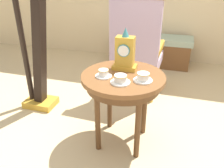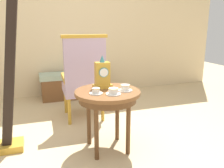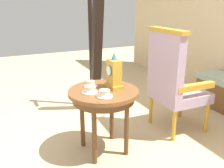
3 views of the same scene
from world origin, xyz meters
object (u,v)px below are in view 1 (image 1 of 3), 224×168
Objects in this scene: teacup_left at (104,74)px; teacup_center at (143,77)px; side_table at (123,84)px; mantel_clock at (125,53)px; teacup_right at (120,79)px; window_bench at (152,50)px; harp at (34,43)px; armchair at (136,46)px.

teacup_left is 0.90× the size of teacup_center.
side_table is 5.15× the size of teacup_left.
teacup_center is at bearing -44.43° from mantel_clock.
teacup_right is 0.12× the size of window_bench.
mantel_clock is (0.12, 0.19, 0.11)m from teacup_left.
teacup_center is (0.16, -0.06, 0.11)m from side_table.
side_table is 1.93m from window_bench.
harp is at bearing 155.55° from teacup_right.
teacup_right is at bearing -24.45° from harp.
window_bench is at bearing 87.43° from armchair.
side_table is 0.85m from armchair.
teacup_right is 0.28m from mantel_clock.
armchair is (-0.08, 0.98, -0.06)m from teacup_right.
mantel_clock is 1.86m from window_bench.
teacup_center is at bearing 2.02° from teacup_left.
armchair reaches higher than window_bench.
harp is (-0.83, 0.38, 0.06)m from teacup_left.
armchair is at bearing 93.44° from mantel_clock.
teacup_left reaches higher than window_bench.
teacup_right is 1.07m from harp.
mantel_clock is (-0.18, 0.18, 0.11)m from teacup_center.
armchair is 0.65× the size of harp.
side_table is at bearing -89.56° from window_bench.
teacup_center is 0.12× the size of window_bench.
side_table reaches higher than window_bench.
mantel_clock reaches higher than teacup_right.
side_table is 0.25m from mantel_clock.
side_table is 4.64× the size of teacup_center.
teacup_right is 1.02× the size of teacup_center.
armchair is (-0.04, 0.73, -0.17)m from mantel_clock.
side_table is 0.55× the size of window_bench.
armchair is 1.06m from harp.
harp is (-0.94, 0.19, -0.05)m from mantel_clock.
teacup_center is 2.01m from window_bench.
harp is at bearing 155.52° from teacup_left.
harp is at bearing 161.95° from teacup_center.
teacup_left is 0.16m from teacup_right.
teacup_left is 0.11× the size of armchair.
teacup_left is at bearing -122.02° from mantel_clock.
window_bench is (0.95, 1.59, -0.49)m from harp.
teacup_right is 0.17m from teacup_center.
side_table is at bearing 159.56° from teacup_center.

